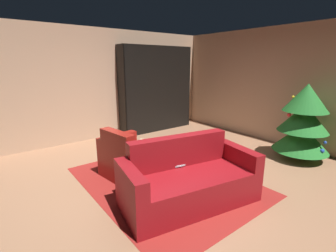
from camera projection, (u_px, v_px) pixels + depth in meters
ground_plane at (173, 181)px, 3.91m from camera, size 7.60×7.60×0.00m
wall_back at (283, 87)px, 5.48m from camera, size 6.04×0.06×2.65m
wall_left at (96, 85)px, 5.86m from camera, size 0.06×6.45×2.65m
area_rug at (165, 181)px, 3.90m from camera, size 2.89×2.21×0.01m
bookshelf_unit at (161, 89)px, 6.72m from camera, size 0.40×2.14×2.28m
armchair_red at (132, 160)px, 3.94m from camera, size 1.09×0.87×0.85m
couch_red at (188, 181)px, 3.26m from camera, size 1.14×1.93×0.86m
coffee_table at (171, 161)px, 3.64m from camera, size 0.62×0.62×0.47m
book_stack_on_table at (170, 158)px, 3.54m from camera, size 0.22×0.17×0.07m
bottle_on_table at (173, 148)px, 3.76m from camera, size 0.07×0.07×0.24m
decorated_tree at (303, 121)px, 4.63m from camera, size 1.02×1.02×1.48m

